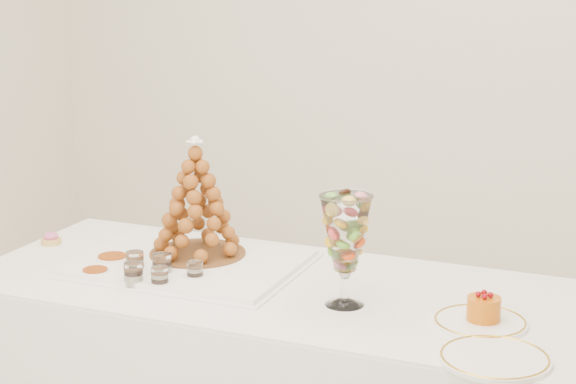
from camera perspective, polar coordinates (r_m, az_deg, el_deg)
The scene contains 14 objects.
lace_tray at distance 2.98m, azimuth -5.92°, elevation -4.22°, with size 0.67×0.50×0.02m, color white.
macaron_vase at distance 2.60m, azimuth 3.43°, elevation -2.53°, with size 0.14×0.14×0.31m.
cake_plate at distance 2.58m, azimuth 11.31°, elevation -7.59°, with size 0.25×0.25×0.01m, color white.
spare_plate at distance 2.37m, azimuth 12.14°, elevation -9.63°, with size 0.27×0.27×0.01m, color white.
pink_tart at distance 3.29m, azimuth -13.86°, elevation -2.72°, with size 0.07×0.07×0.04m.
verrine_a at distance 2.93m, azimuth -9.05°, elevation -4.19°, with size 0.05×0.05×0.07m, color white.
verrine_b at distance 2.88m, azimuth -7.47°, elevation -4.40°, with size 0.06×0.06×0.08m, color white.
verrine_c at distance 2.84m, azimuth -5.54°, elevation -4.75°, with size 0.05×0.05×0.06m, color white.
verrine_d at distance 2.82m, azimuth -9.14°, elevation -4.90°, with size 0.06×0.06×0.07m, color white.
verrine_e at distance 2.79m, azimuth -7.61°, elevation -5.10°, with size 0.05×0.05×0.07m, color white.
ramekin_back at distance 3.02m, azimuth -10.36°, elevation -4.06°, with size 0.10×0.10×0.03m, color white.
ramekin_front at distance 2.92m, azimuth -11.34°, elevation -4.80°, with size 0.08×0.08×0.03m, color white.
croquembouche at distance 2.98m, azimuth -5.45°, elevation -0.33°, with size 0.31×0.31×0.38m.
mousse_cake at distance 2.57m, azimuth 11.52°, elevation -6.76°, with size 0.09×0.09×0.08m.
Camera 1 is at (1.19, -2.25, 1.68)m, focal length 60.00 mm.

